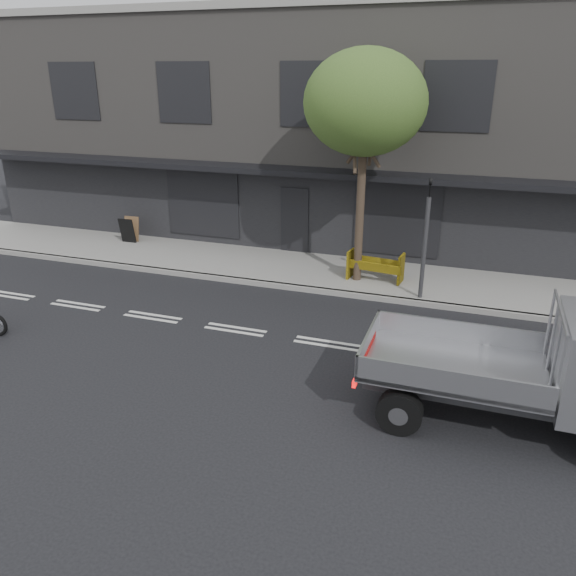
# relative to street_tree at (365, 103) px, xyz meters

# --- Properties ---
(ground) EXTENTS (80.00, 80.00, 0.00)m
(ground) POSITION_rel_street_tree_xyz_m (-2.20, -4.20, -5.28)
(ground) COLOR black
(ground) RESTS_ON ground
(sidewalk) EXTENTS (32.00, 3.20, 0.15)m
(sidewalk) POSITION_rel_street_tree_xyz_m (-2.20, 0.50, -5.20)
(sidewalk) COLOR gray
(sidewalk) RESTS_ON ground
(kerb) EXTENTS (32.00, 0.20, 0.15)m
(kerb) POSITION_rel_street_tree_xyz_m (-2.20, -1.10, -5.20)
(kerb) COLOR gray
(kerb) RESTS_ON ground
(building_main) EXTENTS (26.00, 10.00, 8.00)m
(building_main) POSITION_rel_street_tree_xyz_m (-2.20, 7.10, -1.28)
(building_main) COLOR slate
(building_main) RESTS_ON ground
(street_tree) EXTENTS (3.40, 3.40, 6.74)m
(street_tree) POSITION_rel_street_tree_xyz_m (0.00, 0.00, 0.00)
(street_tree) COLOR #382B21
(street_tree) RESTS_ON ground
(traffic_light_pole) EXTENTS (0.12, 0.12, 3.50)m
(traffic_light_pole) POSITION_rel_street_tree_xyz_m (2.00, -0.85, -3.63)
(traffic_light_pole) COLOR #2D2D30
(traffic_light_pole) RESTS_ON ground
(construction_barrier) EXTENTS (1.73, 0.88, 0.93)m
(construction_barrier) POSITION_rel_street_tree_xyz_m (0.53, -0.14, -4.66)
(construction_barrier) COLOR gold
(construction_barrier) RESTS_ON sidewalk
(sandwich_board) EXTENTS (0.59, 0.40, 0.92)m
(sandwich_board) POSITION_rel_street_tree_xyz_m (-8.85, 1.06, -4.67)
(sandwich_board) COLOR black
(sandwich_board) RESTS_ON sidewalk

